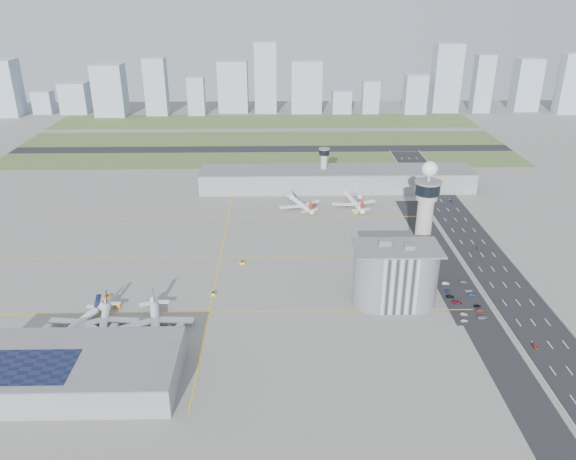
{
  "coord_description": "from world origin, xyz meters",
  "views": [
    {
      "loc": [
        -5.93,
        -265.14,
        148.15
      ],
      "look_at": [
        0.0,
        35.0,
        15.0
      ],
      "focal_mm": 35.0,
      "sensor_mm": 36.0,
      "label": 1
    }
  ],
  "objects_px": {
    "airplane_near_c": "(155,319)",
    "car_lot_6": "(482,317)",
    "jet_bridge_near_1": "(102,346)",
    "jet_bridge_near_2": "(171,345)",
    "tug_1": "(117,305)",
    "car_lot_4": "(448,291)",
    "admin_building": "(395,275)",
    "car_lot_9": "(472,295)",
    "car_lot_2": "(457,302)",
    "car_lot_10": "(469,291)",
    "tug_2": "(213,293)",
    "car_lot_11": "(464,282)",
    "airplane_far_a": "(300,200)",
    "car_lot_3": "(450,296)",
    "airplane_far_b": "(354,199)",
    "jet_bridge_far_0": "(288,193)",
    "car_hw_4": "(413,174)",
    "car_lot_1": "(464,314)",
    "car_lot_7": "(481,310)",
    "car_lot_8": "(477,306)",
    "car_hw_0": "(534,346)",
    "tug_0": "(107,297)",
    "jet_bridge_far_1": "(354,192)",
    "car_hw_2": "(451,201)",
    "car_lot_0": "(464,321)",
    "airplane_near_a": "(75,321)",
    "tug_3": "(242,263)",
    "tug_4": "(314,211)",
    "tug_5": "(356,211)",
    "jet_bridge_near_0": "(33,347)",
    "airplane_near_b": "(103,318)"
  },
  "relations": [
    {
      "from": "admin_building",
      "to": "car_lot_9",
      "type": "xyz_separation_m",
      "value": [
        41.95,
        5.27,
        -14.68
      ]
    },
    {
      "from": "car_lot_9",
      "to": "tug_3",
      "type": "bearing_deg",
      "value": 75.64
    },
    {
      "from": "airplane_far_b",
      "to": "car_lot_10",
      "type": "relative_size",
      "value": 9.74
    },
    {
      "from": "jet_bridge_far_1",
      "to": "car_lot_10",
      "type": "distance_m",
      "value": 150.44
    },
    {
      "from": "airplane_near_c",
      "to": "car_lot_10",
      "type": "xyz_separation_m",
      "value": [
        156.57,
        31.79,
        -5.4
      ]
    },
    {
      "from": "car_lot_8",
      "to": "tug_0",
      "type": "bearing_deg",
      "value": 81.83
    },
    {
      "from": "jet_bridge_far_1",
      "to": "car_lot_4",
      "type": "xyz_separation_m",
      "value": [
        30.34,
        -144.55,
        -2.31
      ]
    },
    {
      "from": "tug_2",
      "to": "car_lot_11",
      "type": "relative_size",
      "value": 0.71
    },
    {
      "from": "car_hw_4",
      "to": "airplane_far_b",
      "type": "bearing_deg",
      "value": -132.33
    },
    {
      "from": "car_lot_1",
      "to": "car_lot_3",
      "type": "height_order",
      "value": "car_lot_3"
    },
    {
      "from": "tug_1",
      "to": "car_lot_4",
      "type": "xyz_separation_m",
      "value": [
        168.48,
        11.51,
        -0.44
      ]
    },
    {
      "from": "tug_0",
      "to": "tug_4",
      "type": "xyz_separation_m",
      "value": [
        112.92,
        114.21,
        -0.07
      ]
    },
    {
      "from": "airplane_near_c",
      "to": "jet_bridge_far_1",
      "type": "bearing_deg",
      "value": 134.25
    },
    {
      "from": "airplane_far_a",
      "to": "car_lot_3",
      "type": "relative_size",
      "value": 9.43
    },
    {
      "from": "jet_bridge_near_1",
      "to": "car_lot_8",
      "type": "relative_size",
      "value": 3.97
    },
    {
      "from": "tug_0",
      "to": "car_lot_8",
      "type": "xyz_separation_m",
      "value": [
        186.63,
        -11.8,
        -0.39
      ]
    },
    {
      "from": "car_lot_4",
      "to": "car_lot_11",
      "type": "height_order",
      "value": "car_lot_11"
    },
    {
      "from": "airplane_near_c",
      "to": "car_lot_6",
      "type": "relative_size",
      "value": 9.07
    },
    {
      "from": "tug_0",
      "to": "car_lot_7",
      "type": "relative_size",
      "value": 0.86
    },
    {
      "from": "tug_2",
      "to": "car_lot_11",
      "type": "xyz_separation_m",
      "value": [
        133.34,
        9.82,
        -0.24
      ]
    },
    {
      "from": "car_lot_6",
      "to": "car_hw_0",
      "type": "height_order",
      "value": "car_lot_6"
    },
    {
      "from": "car_lot_8",
      "to": "car_lot_7",
      "type": "bearing_deg",
      "value": 179.09
    },
    {
      "from": "jet_bridge_far_0",
      "to": "car_lot_8",
      "type": "relative_size",
      "value": 3.97
    },
    {
      "from": "car_lot_0",
      "to": "car_lot_10",
      "type": "relative_size",
      "value": 0.85
    },
    {
      "from": "car_lot_1",
      "to": "car_lot_4",
      "type": "height_order",
      "value": "car_lot_1"
    },
    {
      "from": "jet_bridge_near_1",
      "to": "airplane_near_a",
      "type": "bearing_deg",
      "value": 54.7
    },
    {
      "from": "tug_2",
      "to": "car_lot_1",
      "type": "relative_size",
      "value": 0.82
    },
    {
      "from": "car_lot_11",
      "to": "car_hw_4",
      "type": "distance_m",
      "value": 185.49
    },
    {
      "from": "jet_bridge_far_1",
      "to": "car_hw_2",
      "type": "distance_m",
      "value": 71.33
    },
    {
      "from": "car_lot_2",
      "to": "car_lot_10",
      "type": "bearing_deg",
      "value": -33.68
    },
    {
      "from": "airplane_far_b",
      "to": "car_lot_2",
      "type": "bearing_deg",
      "value": -176.16
    },
    {
      "from": "airplane_far_b",
      "to": "car_hw_4",
      "type": "bearing_deg",
      "value": -50.34
    },
    {
      "from": "tug_3",
      "to": "car_lot_2",
      "type": "relative_size",
      "value": 0.62
    },
    {
      "from": "admin_building",
      "to": "car_lot_0",
      "type": "relative_size",
      "value": 12.38
    },
    {
      "from": "jet_bridge_near_0",
      "to": "car_hw_4",
      "type": "bearing_deg",
      "value": -32.25
    },
    {
      "from": "car_lot_0",
      "to": "car_lot_7",
      "type": "xyz_separation_m",
      "value": [
        10.76,
        8.85,
        -0.0
      ]
    },
    {
      "from": "tug_2",
      "to": "car_hw_0",
      "type": "relative_size",
      "value": 0.78
    },
    {
      "from": "jet_bridge_near_1",
      "to": "jet_bridge_near_2",
      "type": "bearing_deg",
      "value": -80.0
    },
    {
      "from": "car_hw_4",
      "to": "car_lot_2",
      "type": "bearing_deg",
      "value": -99.22
    },
    {
      "from": "car_lot_2",
      "to": "car_hw_2",
      "type": "relative_size",
      "value": 1.2
    },
    {
      "from": "car_hw_4",
      "to": "jet_bridge_near_1",
      "type": "bearing_deg",
      "value": -130.79
    },
    {
      "from": "jet_bridge_near_2",
      "to": "car_lot_7",
      "type": "relative_size",
      "value": 3.54
    },
    {
      "from": "tug_0",
      "to": "car_hw_0",
      "type": "distance_m",
      "value": 206.09
    },
    {
      "from": "airplane_near_a",
      "to": "car_lot_4",
      "type": "distance_m",
      "value": 184.81
    },
    {
      "from": "airplane_far_b",
      "to": "jet_bridge_far_0",
      "type": "height_order",
      "value": "airplane_far_b"
    },
    {
      "from": "airplane_far_b",
      "to": "tug_5",
      "type": "height_order",
      "value": "airplane_far_b"
    },
    {
      "from": "admin_building",
      "to": "car_hw_0",
      "type": "xyz_separation_m",
      "value": [
        55.38,
        -39.14,
        -14.7
      ]
    },
    {
      "from": "admin_building",
      "to": "car_lot_10",
      "type": "relative_size",
      "value": 10.53
    },
    {
      "from": "airplane_near_b",
      "to": "car_hw_0",
      "type": "height_order",
      "value": "airplane_near_b"
    },
    {
      "from": "tug_0",
      "to": "car_lot_4",
      "type": "distance_m",
      "value": 176.0
    }
  ]
}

